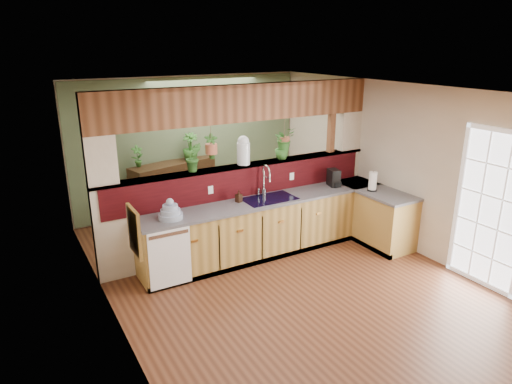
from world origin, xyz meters
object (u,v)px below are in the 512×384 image
faucet (265,179)px  soap_dispenser (239,196)px  dish_stack (170,212)px  coffee_maker (334,178)px  glass_jar (243,150)px  shelving_console (174,191)px  paper_towel (373,182)px

faucet → soap_dispenser: 0.52m
dish_stack → coffee_maker: (2.87, 0.06, 0.04)m
dish_stack → soap_dispenser: dish_stack is taller
glass_jar → shelving_console: size_ratio=0.27×
coffee_maker → paper_towel: paper_towel is taller
paper_towel → glass_jar: glass_jar is taller
faucet → paper_towel: faucet is taller
coffee_maker → shelving_console: size_ratio=0.17×
glass_jar → dish_stack: bearing=-162.9°
glass_jar → shelving_console: bearing=104.1°
coffee_maker → paper_towel: (0.38, -0.51, 0.02)m
faucet → soap_dispenser: size_ratio=2.77×
shelving_console → glass_jar: bearing=-90.8°
dish_stack → shelving_console: bearing=69.3°
faucet → paper_towel: bearing=-21.2°
dish_stack → coffee_maker: size_ratio=1.18×
faucet → coffee_maker: 1.27m
soap_dispenser → dish_stack: bearing=-172.8°
coffee_maker → soap_dispenser: bearing=-167.8°
coffee_maker → paper_towel: 0.63m
coffee_maker → glass_jar: size_ratio=0.63×
glass_jar → soap_dispenser: bearing=-130.3°
dish_stack → glass_jar: 1.55m
soap_dispenser → glass_jar: bearing=49.7°
dish_stack → glass_jar: size_ratio=0.75×
coffee_maker → paper_towel: bearing=-38.3°
faucet → dish_stack: bearing=-173.1°
coffee_maker → glass_jar: 1.66m
faucet → coffee_maker: faucet is taller
dish_stack → soap_dispenser: size_ratio=1.83×
faucet → dish_stack: 1.63m
dish_stack → glass_jar: glass_jar is taller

